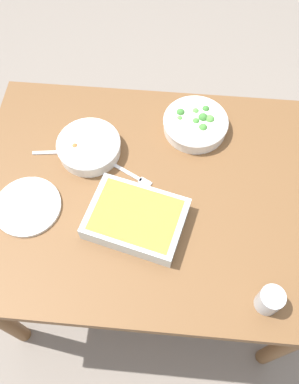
# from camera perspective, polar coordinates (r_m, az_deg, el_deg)

# --- Properties ---
(ground_plane) EXTENTS (6.00, 6.00, 0.00)m
(ground_plane) POSITION_cam_1_polar(r_m,az_deg,el_deg) (2.05, -0.00, -9.93)
(ground_plane) COLOR slate
(dining_table) EXTENTS (1.20, 0.90, 0.74)m
(dining_table) POSITION_cam_1_polar(r_m,az_deg,el_deg) (1.45, -0.00, -1.70)
(dining_table) COLOR brown
(dining_table) RESTS_ON ground_plane
(stew_bowl) EXTENTS (0.22, 0.22, 0.06)m
(stew_bowl) POSITION_cam_1_polar(r_m,az_deg,el_deg) (1.45, -8.48, 6.31)
(stew_bowl) COLOR silver
(stew_bowl) RESTS_ON dining_table
(broccoli_bowl) EXTENTS (0.24, 0.24, 0.07)m
(broccoli_bowl) POSITION_cam_1_polar(r_m,az_deg,el_deg) (1.50, 6.48, 9.51)
(broccoli_bowl) COLOR silver
(broccoli_bowl) RESTS_ON dining_table
(baking_dish) EXTENTS (0.34, 0.29, 0.06)m
(baking_dish) POSITION_cam_1_polar(r_m,az_deg,el_deg) (1.29, -1.90, -3.70)
(baking_dish) COLOR silver
(baking_dish) RESTS_ON dining_table
(drink_cup) EXTENTS (0.07, 0.07, 0.08)m
(drink_cup) POSITION_cam_1_polar(r_m,az_deg,el_deg) (1.25, 16.45, -14.39)
(drink_cup) COLOR #B2BCC6
(drink_cup) RESTS_ON dining_table
(side_plate) EXTENTS (0.22, 0.22, 0.01)m
(side_plate) POSITION_cam_1_polar(r_m,az_deg,el_deg) (1.40, -16.72, -1.95)
(side_plate) COLOR silver
(side_plate) RESTS_ON dining_table
(spoon_by_stew) EXTENTS (0.18, 0.04, 0.01)m
(spoon_by_stew) POSITION_cam_1_polar(r_m,az_deg,el_deg) (1.48, -11.86, 5.54)
(spoon_by_stew) COLOR silver
(spoon_by_stew) RESTS_ON dining_table
(fork_on_table) EXTENTS (0.16, 0.10, 0.01)m
(fork_on_table) POSITION_cam_1_polar(r_m,az_deg,el_deg) (1.40, -2.41, 2.35)
(fork_on_table) COLOR silver
(fork_on_table) RESTS_ON dining_table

